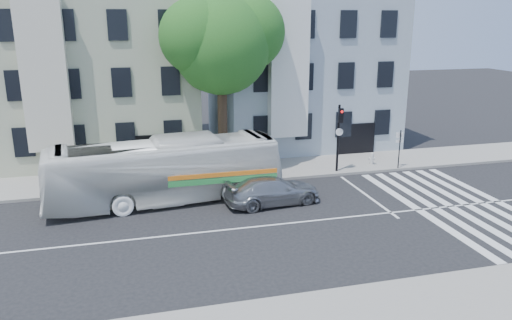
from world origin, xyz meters
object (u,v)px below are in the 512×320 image
object	(u,v)px
bus	(165,171)
traffic_signal	(339,130)
sedan	(273,190)
fire_hydrant	(372,158)

from	to	relation	value
bus	traffic_signal	bearing A→B (deg)	-84.26
sedan	fire_hydrant	world-z (taller)	sedan
bus	sedan	distance (m)	5.47
bus	traffic_signal	size ratio (longest dim) A/B	2.82
sedan	fire_hydrant	distance (m)	9.11
bus	traffic_signal	distance (m)	10.56
bus	fire_hydrant	world-z (taller)	bus
sedan	bus	bearing A→B (deg)	65.96
traffic_signal	fire_hydrant	distance (m)	3.53
sedan	traffic_signal	distance (m)	6.71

